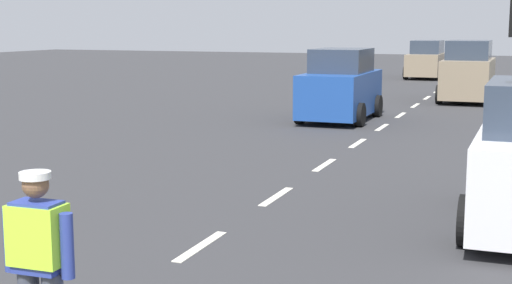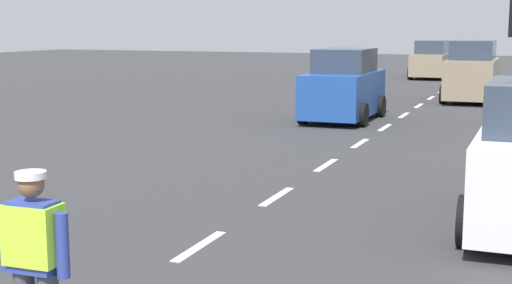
{
  "view_description": "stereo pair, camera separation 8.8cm",
  "coord_description": "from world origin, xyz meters",
  "px_view_note": "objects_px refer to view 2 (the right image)",
  "views": [
    {
      "loc": [
        3.96,
        -2.71,
        2.86
      ],
      "look_at": [
        0.05,
        7.59,
        1.1
      ],
      "focal_mm": 51.83,
      "sensor_mm": 36.0,
      "label": 1
    },
    {
      "loc": [
        4.05,
        -2.68,
        2.86
      ],
      "look_at": [
        0.05,
        7.59,
        1.1
      ],
      "focal_mm": 51.83,
      "sensor_mm": 36.0,
      "label": 2
    }
  ],
  "objects_px": {
    "car_outgoing_far": "(472,73)",
    "car_oncoming_second": "(344,87)",
    "road_worker": "(38,258)",
    "car_oncoming_third": "(431,61)"
  },
  "relations": [
    {
      "from": "road_worker",
      "to": "car_outgoing_far",
      "type": "relative_size",
      "value": 0.43
    },
    {
      "from": "road_worker",
      "to": "car_oncoming_third",
      "type": "bearing_deg",
      "value": 92.87
    },
    {
      "from": "car_oncoming_third",
      "to": "car_oncoming_second",
      "type": "bearing_deg",
      "value": -89.78
    },
    {
      "from": "car_outgoing_far",
      "to": "car_oncoming_third",
      "type": "bearing_deg",
      "value": 104.95
    },
    {
      "from": "road_worker",
      "to": "car_oncoming_third",
      "type": "height_order",
      "value": "car_oncoming_third"
    },
    {
      "from": "road_worker",
      "to": "car_oncoming_second",
      "type": "relative_size",
      "value": 0.43
    },
    {
      "from": "car_outgoing_far",
      "to": "car_oncoming_second",
      "type": "distance_m",
      "value": 7.63
    },
    {
      "from": "road_worker",
      "to": "car_outgoing_far",
      "type": "distance_m",
      "value": 23.7
    },
    {
      "from": "road_worker",
      "to": "car_oncoming_second",
      "type": "xyz_separation_m",
      "value": [
        -1.71,
        16.68,
        0.06
      ]
    },
    {
      "from": "car_oncoming_second",
      "to": "car_oncoming_third",
      "type": "bearing_deg",
      "value": 90.22
    }
  ]
}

